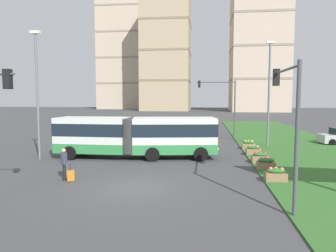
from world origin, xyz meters
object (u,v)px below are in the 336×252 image
Objects in this scene: articulated_bus at (136,136)px; flower_planter_4 at (249,145)px; traffic_light_far_right at (222,98)px; flower_planter_3 at (254,150)px; flower_planter_2 at (260,157)px; apartment_tower_centre at (259,34)px; car_grey_wagon at (127,128)px; streetlight_median at (269,90)px; traffic_light_near_right at (288,108)px; apartment_tower_westcentre at (167,54)px; flower_planter_1 at (266,163)px; apartment_tower_west at (122,48)px; rolling_suitcase at (71,176)px; pedestrian_crossing at (64,162)px; streetlight_left at (37,90)px; flower_planter_0 at (276,174)px.

articulated_bus is 10.15m from flower_planter_4.
flower_planter_3 is at bearing -81.45° from traffic_light_far_right.
flower_planter_2 is 89.88m from apartment_tower_centre.
car_grey_wagon is 17.78m from streetlight_median.
flower_planter_4 is 0.19× the size of traffic_light_near_right.
car_grey_wagon is 4.02× the size of flower_planter_3.
apartment_tower_westcentre reaches higher than streetlight_median.
flower_planter_1 is 2.06m from flower_planter_2.
apartment_tower_west is at bearing 159.00° from apartment_tower_centre.
apartment_tower_west is at bearing 143.67° from apartment_tower_westcentre.
rolling_suitcase is 0.88× the size of flower_planter_2.
apartment_tower_westcentre reaches higher than car_grey_wagon.
pedestrian_crossing is 98.08m from apartment_tower_westcentre.
apartment_tower_centre is at bearing 74.93° from pedestrian_crossing.
apartment_tower_westcentre reaches higher than flower_planter_2.
apartment_tower_west is (-36.77, 113.36, 20.30)m from traffic_light_near_right.
flower_planter_2 is 113.78m from apartment_tower_west.
flower_planter_3 is 2.86m from flower_planter_4.
flower_planter_4 is at bearing 90.00° from flower_planter_2.
pedestrian_crossing is 0.04× the size of apartment_tower_centre.
apartment_tower_centre is at bearing 71.38° from streetlight_left.
traffic_light_near_right is 0.15× the size of apartment_tower_westcentre.
traffic_light_near_right is at bearing -92.69° from flower_planter_2.
rolling_suitcase is 11.54m from flower_planter_1.
flower_planter_3 is 86.99m from apartment_tower_centre.
flower_planter_4 is at bearing 90.00° from flower_planter_1.
flower_planter_4 is at bearing 47.53° from rolling_suitcase.
apartment_tower_westcentre is (-17.41, 84.43, 19.28)m from flower_planter_4.
flower_planter_3 is (0.00, 5.09, 0.00)m from flower_planter_1.
flower_planter_3 is 6.79m from streetlight_median.
streetlight_left is 109.12m from apartment_tower_west.
streetlight_median is at bearing 67.00° from flower_planter_3.
articulated_bus is at bearing 146.19° from flower_planter_0.
flower_planter_2 is at bearing 28.79° from rolling_suitcase.
streetlight_left is (-4.81, 5.59, 4.70)m from rolling_suitcase.
apartment_tower_centre reaches higher than apartment_tower_west.
traffic_light_near_right is 0.12× the size of apartment_tower_west.
apartment_tower_west reaches higher than flower_planter_0.
apartment_tower_west reaches higher than pedestrian_crossing.
apartment_tower_west is (-35.35, 89.74, 19.92)m from traffic_light_far_right.
flower_planter_2 is 0.12× the size of streetlight_median.
flower_planter_1 is at bearing -90.00° from flower_planter_3.
pedestrian_crossing is at bearing 165.86° from traffic_light_near_right.
flower_planter_2 is at bearing -83.15° from traffic_light_far_right.
traffic_light_far_right is at bearing 96.04° from flower_planter_1.
streetlight_median is at bearing -76.87° from apartment_tower_westcentre.
apartment_tower_westcentre is at bearing 100.68° from flower_planter_1.
apartment_tower_west is (-26.31, 110.81, 24.03)m from rolling_suitcase.
flower_planter_0 is 98.69m from apartment_tower_westcentre.
apartment_tower_westcentre is at bearing 103.13° from streetlight_median.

